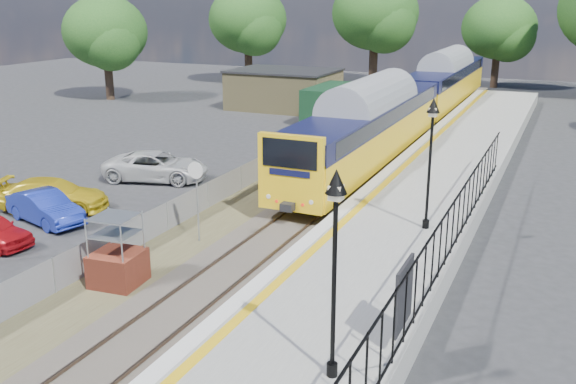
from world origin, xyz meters
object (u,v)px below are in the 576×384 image
Objects in this scene: victorian_lamp_north at (432,133)px; brick_plinth at (117,252)px; car_white at (156,166)px; train at (416,98)px; speed_sign at (197,187)px; car_blue at (45,207)px; victorian_lamp_south at (335,227)px; car_yellow at (53,195)px.

brick_plinth is at bearing -140.61° from victorian_lamp_north.
brick_plinth is 12.18m from car_white.
train is 17.49× the size of brick_plinth.
speed_sign is (-7.80, -2.52, -2.17)m from victorian_lamp_north.
victorian_lamp_south is at bearing -99.05° from car_blue.
train is (-5.30, 20.61, -1.96)m from victorian_lamp_north.
car_blue is (-14.76, 6.87, -3.66)m from victorian_lamp_south.
victorian_lamp_south is 18.05m from car_yellow.
victorian_lamp_north is 11.00m from brick_plinth.
victorian_lamp_north is at bearing 91.15° from victorian_lamp_south.
brick_plinth reaches higher than car_yellow.
victorian_lamp_north is 21.37m from train.
train reaches higher than speed_sign.
speed_sign reaches higher than car_blue.
victorian_lamp_north reaches higher than car_blue.
brick_plinth is at bearing -143.89° from car_yellow.
victorian_lamp_north reaches higher than car_white.
car_yellow is (-10.15, -22.38, -1.67)m from train.
victorian_lamp_south reaches higher than train.
car_yellow is (-0.89, 1.37, 0.03)m from car_blue.
victorian_lamp_north is 0.11× the size of train.
victorian_lamp_south reaches higher than brick_plinth.
car_yellow is at bearing -114.40° from train.
victorian_lamp_north is at bearing -75.58° from train.
speed_sign is at bearing -150.24° from car_white.
car_white is at bearing 12.76° from car_blue.
speed_sign is 6.95m from car_blue.
brick_plinth is 0.50× the size of car_yellow.
car_yellow is at bearing -173.48° from victorian_lamp_north.
speed_sign is (-8.00, 7.48, -2.17)m from victorian_lamp_south.
brick_plinth is 0.46× the size of car_white.
car_white is at bearing -117.94° from train.
speed_sign reaches higher than brick_plinth.
victorian_lamp_south is 16.68m from car_blue.
car_blue is at bearing -171.86° from speed_sign.
car_white is at bearing 119.71° from brick_plinth.
victorian_lamp_south is 0.90× the size of car_white.
car_blue is 7.03m from car_white.
car_white is (-6.03, 10.57, -0.41)m from brick_plinth.
victorian_lamp_south is 1.18× the size of car_blue.
victorian_lamp_north is 0.90× the size of car_white.
victorian_lamp_south is 11.17m from speed_sign.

